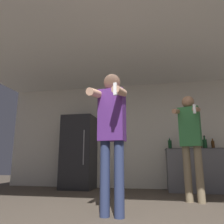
# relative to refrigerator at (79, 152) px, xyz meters

# --- Properties ---
(wall_back) EXTENTS (7.00, 0.06, 2.55)m
(wall_back) POSITION_rel_refrigerator_xyz_m (1.50, 0.37, 0.43)
(wall_back) COLOR beige
(wall_back) RESTS_ON ground_plane
(ceiling_slab) EXTENTS (7.00, 3.87, 0.05)m
(ceiling_slab) POSITION_rel_refrigerator_xyz_m (1.50, -1.33, 1.73)
(ceiling_slab) COLOR silver
(ceiling_slab) RESTS_ON wall_back
(refrigerator) EXTENTS (0.73, 0.71, 1.70)m
(refrigerator) POSITION_rel_refrigerator_xyz_m (0.00, 0.00, 0.00)
(refrigerator) COLOR #262628
(refrigerator) RESTS_ON ground_plane
(counter) EXTENTS (1.17, 0.62, 0.89)m
(counter) POSITION_rel_refrigerator_xyz_m (2.60, 0.05, -0.40)
(counter) COLOR slate
(counter) RESTS_ON ground_plane
(bottle_amber_bourbon) EXTENTS (0.07, 0.07, 0.24)m
(bottle_amber_bourbon) POSITION_rel_refrigerator_xyz_m (3.04, 0.12, 0.14)
(bottle_amber_bourbon) COLOR #563314
(bottle_amber_bourbon) RESTS_ON counter
(bottle_red_label) EXTENTS (0.08, 0.08, 0.26)m
(bottle_red_label) POSITION_rel_refrigerator_xyz_m (2.12, 0.12, 0.15)
(bottle_red_label) COLOR #194723
(bottle_red_label) RESTS_ON counter
(bottle_tall_gin) EXTENTS (0.09, 0.09, 0.30)m
(bottle_tall_gin) POSITION_rel_refrigerator_xyz_m (2.87, 0.12, 0.16)
(bottle_tall_gin) COLOR #194723
(bottle_tall_gin) RESTS_ON counter
(bottle_clear_vodka) EXTENTS (0.08, 0.08, 0.31)m
(bottle_clear_vodka) POSITION_rel_refrigerator_xyz_m (2.78, 0.12, 0.16)
(bottle_clear_vodka) COLOR #563314
(bottle_clear_vodka) RESTS_ON counter
(person_woman_foreground) EXTENTS (0.44, 0.53, 1.76)m
(person_woman_foreground) POSITION_rel_refrigerator_xyz_m (1.26, -2.39, 0.21)
(person_woman_foreground) COLOR navy
(person_woman_foreground) RESTS_ON ground_plane
(person_man_side) EXTENTS (0.49, 0.57, 1.73)m
(person_man_side) POSITION_rel_refrigerator_xyz_m (2.37, -1.25, 0.17)
(person_man_side) COLOR #75664C
(person_man_side) RESTS_ON ground_plane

